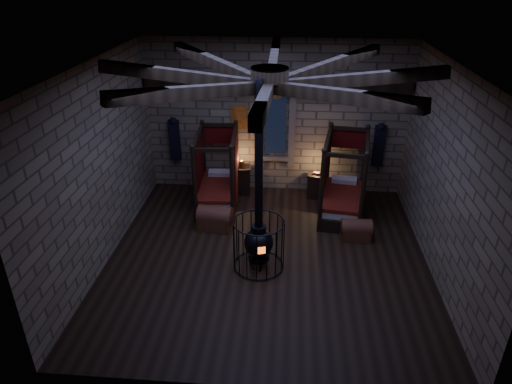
# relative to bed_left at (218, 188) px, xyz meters

# --- Properties ---
(room) EXTENTS (7.02, 7.02, 4.29)m
(room) POSITION_rel_bed_left_xyz_m (1.46, -2.29, 3.25)
(room) COLOR black
(room) RESTS_ON ground
(bed_left) EXTENTS (1.13, 1.98, 2.01)m
(bed_left) POSITION_rel_bed_left_xyz_m (0.00, 0.00, 0.00)
(bed_left) COLOR black
(bed_left) RESTS_ON ground
(bed_right) EXTENTS (1.32, 2.11, 2.07)m
(bed_right) POSITION_rel_bed_left_xyz_m (3.26, -0.24, 0.02)
(bed_right) COLOR black
(bed_right) RESTS_ON ground
(trunk_left) EXTENTS (0.87, 0.61, 0.60)m
(trunk_left) POSITION_rel_bed_left_xyz_m (0.11, -1.24, -0.23)
(trunk_left) COLOR brown
(trunk_left) RESTS_ON ground
(trunk_right) EXTENTS (0.71, 0.46, 0.51)m
(trunk_right) POSITION_rel_bed_left_xyz_m (3.51, -1.43, -0.27)
(trunk_right) COLOR brown
(trunk_right) RESTS_ON ground
(nightstand_left) EXTENTS (0.55, 0.53, 1.00)m
(nightstand_left) POSITION_rel_bed_left_xyz_m (0.56, 0.71, -0.08)
(nightstand_left) COLOR black
(nightstand_left) RESTS_ON ground
(nightstand_right) EXTENTS (0.51, 0.50, 0.75)m
(nightstand_right) POSITION_rel_bed_left_xyz_m (2.62, 0.63, -0.14)
(nightstand_right) COLOR black
(nightstand_right) RESTS_ON ground
(stove) EXTENTS (1.10, 1.10, 4.05)m
(stove) POSITION_rel_bed_left_xyz_m (1.30, -2.74, 0.16)
(stove) COLOR black
(stove) RESTS_ON ground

